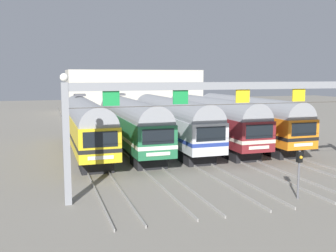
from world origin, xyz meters
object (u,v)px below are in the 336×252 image
object	(u,v)px
commuter_train_yellow	(86,124)
commuter_train_green	(130,122)
catenary_gantry	(243,103)
commuter_train_silver	(171,120)
yard_signal_mast	(299,165)
commuter_train_maroon	(210,119)
commuter_train_orange	(246,118)

from	to	relation	value
commuter_train_yellow	commuter_train_green	size ratio (longest dim) A/B	1.00
catenary_gantry	commuter_train_silver	bearing A→B (deg)	90.00
commuter_train_yellow	yard_signal_mast	size ratio (longest dim) A/B	6.60
commuter_train_maroon	yard_signal_mast	xyz separation A→B (m)	(-1.98, -16.47, -0.77)
catenary_gantry	commuter_train_yellow	bearing A→B (deg)	120.37
commuter_train_orange	catenary_gantry	bearing A→B (deg)	-120.38
commuter_train_silver	commuter_train_orange	world-z (taller)	same
commuter_train_orange	commuter_train_maroon	bearing A→B (deg)	180.00
commuter_train_green	yard_signal_mast	xyz separation A→B (m)	(5.93, -16.48, -0.77)
commuter_train_green	yard_signal_mast	bearing A→B (deg)	-70.20
commuter_train_maroon	yard_signal_mast	world-z (taller)	commuter_train_maroon
commuter_train_yellow	catenary_gantry	bearing A→B (deg)	-59.63
commuter_train_orange	yard_signal_mast	size ratio (longest dim) A/B	6.60
commuter_train_orange	yard_signal_mast	world-z (taller)	commuter_train_orange
catenary_gantry	yard_signal_mast	size ratio (longest dim) A/B	7.69
catenary_gantry	commuter_train_orange	bearing A→B (deg)	59.62
commuter_train_yellow	commuter_train_silver	size ratio (longest dim) A/B	1.00
commuter_train_orange	catenary_gantry	world-z (taller)	catenary_gantry
commuter_train_yellow	commuter_train_orange	size ratio (longest dim) A/B	1.00
commuter_train_orange	catenary_gantry	distance (m)	15.85
commuter_train_orange	yard_signal_mast	distance (m)	17.53
commuter_train_yellow	commuter_train_silver	world-z (taller)	commuter_train_yellow
commuter_train_maroon	commuter_train_orange	xyz separation A→B (m)	(3.95, 0.00, 0.00)
commuter_train_maroon	catenary_gantry	xyz separation A→B (m)	(-3.95, -13.49, 2.54)
commuter_train_silver	commuter_train_green	bearing A→B (deg)	179.94
commuter_train_silver	commuter_train_maroon	size ratio (longest dim) A/B	1.00
commuter_train_yellow	catenary_gantry	distance (m)	15.85
commuter_train_green	commuter_train_orange	size ratio (longest dim) A/B	1.00
commuter_train_silver	commuter_train_orange	xyz separation A→B (m)	(7.91, 0.00, 0.00)
yard_signal_mast	commuter_train_orange	bearing A→B (deg)	70.20
commuter_train_silver	commuter_train_orange	bearing A→B (deg)	0.00
commuter_train_green	commuter_train_maroon	bearing A→B (deg)	-0.03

